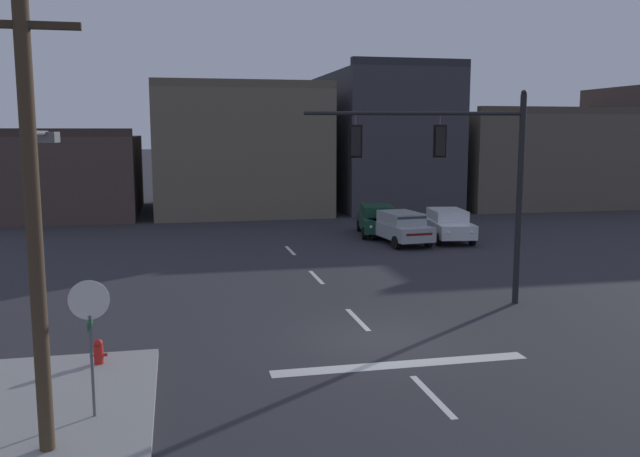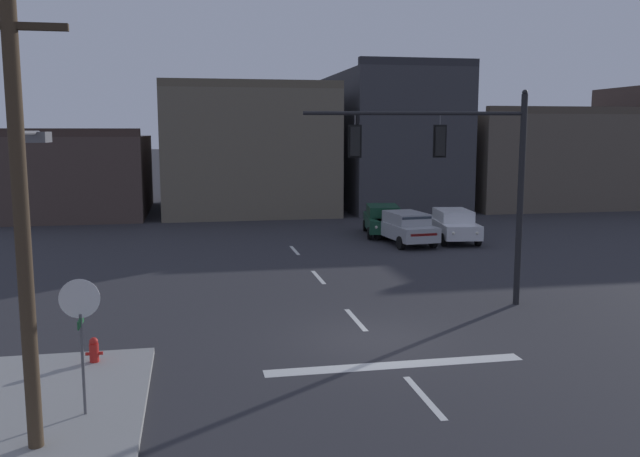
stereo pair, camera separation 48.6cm
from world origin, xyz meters
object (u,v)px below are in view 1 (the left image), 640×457
at_px(utility_pole, 33,185).
at_px(car_lot_nearside, 400,227).
at_px(signal_mast_near_side, 459,164).
at_px(stop_sign, 90,316).
at_px(car_lot_middle, 377,219).
at_px(car_lot_farside, 448,224).
at_px(fire_hydrant, 99,356).

bearing_deg(utility_pole, car_lot_nearside, 56.23).
relative_size(car_lot_nearside, utility_pole, 0.53).
xyz_separation_m(signal_mast_near_side, stop_sign, (-10.47, -6.91, -2.41)).
xyz_separation_m(signal_mast_near_side, utility_pole, (-11.11, -8.05, 0.16)).
relative_size(signal_mast_near_side, car_lot_middle, 1.50).
height_order(stop_sign, car_lot_farside, stop_sign).
bearing_deg(fire_hydrant, signal_mast_near_side, 19.75).
bearing_deg(stop_sign, fire_hydrant, 94.40).
bearing_deg(signal_mast_near_side, utility_pole, -144.09).
bearing_deg(utility_pole, car_lot_middle, 60.39).
bearing_deg(car_lot_middle, signal_mast_near_side, -97.16).
distance_m(car_lot_middle, fire_hydrant, 22.46).
xyz_separation_m(car_lot_middle, car_lot_farside, (2.97, -2.65, 0.00)).
height_order(car_lot_middle, utility_pole, utility_pole).
height_order(signal_mast_near_side, utility_pole, utility_pole).
bearing_deg(utility_pole, fire_hydrant, 84.50).
relative_size(signal_mast_near_side, car_lot_nearside, 1.52).
relative_size(stop_sign, car_lot_middle, 0.61).
distance_m(car_lot_middle, utility_pole, 26.52).
bearing_deg(car_lot_nearside, car_lot_middle, 95.01).
relative_size(stop_sign, car_lot_nearside, 0.62).
distance_m(signal_mast_near_side, car_lot_farside, 13.56).
relative_size(car_lot_middle, utility_pole, 0.54).
height_order(car_lot_middle, fire_hydrant, car_lot_middle).
distance_m(car_lot_nearside, car_lot_middle, 3.04).
height_order(signal_mast_near_side, car_lot_nearside, signal_mast_near_side).
relative_size(car_lot_farside, utility_pole, 0.53).
height_order(car_lot_farside, fire_hydrant, car_lot_farside).
xyz_separation_m(car_lot_middle, utility_pole, (-12.96, -22.82, 3.86)).
height_order(stop_sign, utility_pole, utility_pole).
bearing_deg(car_lot_nearside, utility_pole, -123.77).
bearing_deg(car_lot_farside, stop_sign, -128.80).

